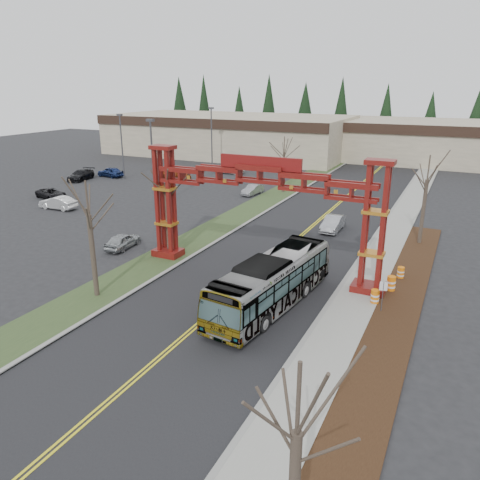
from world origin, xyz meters
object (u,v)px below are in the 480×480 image
Objects in this scene: light_pole_far at (212,134)px; retail_building_west at (229,135)px; barrel_north at (401,273)px; street_sign at (383,291)px; bare_tree_right_near at (297,434)px; parked_car_near_c at (51,193)px; light_pole_mid at (122,142)px; bare_tree_median_near at (89,215)px; parked_car_mid_a at (176,174)px; silver_sedan at (333,223)px; parked_car_far_b at (230,169)px; gateway_arch at (260,194)px; parked_car_far_c at (81,175)px; parked_car_near_b at (58,203)px; parked_car_near_a at (123,241)px; bare_tree_median_mid at (166,184)px; barrel_south at (375,297)px; parked_car_far_a at (253,190)px; barrel_mid at (391,284)px; bare_tree_median_far at (284,153)px; bare_tree_right_far at (427,180)px; parked_car_mid_b at (110,172)px; light_pole_near at (152,158)px; transit_bus at (272,282)px; retail_building_east at (452,142)px.

retail_building_west is at bearing 107.73° from light_pole_far.
street_sign is at bearing -93.07° from barrel_north.
light_pole_far is at bearing 120.79° from bare_tree_right_near.
parked_car_near_c is 14.64m from light_pole_mid.
parked_car_mid_a is at bearing 115.73° from bare_tree_median_near.
parked_car_far_b is (-22.45, 22.47, -0.04)m from silver_sedan.
bare_tree_right_near is (10.00, -20.79, -0.54)m from gateway_arch.
parked_car_near_b is at bearing -67.80° from parked_car_far_c.
bare_tree_median_mid reaches higher than parked_car_near_a.
parked_car_near_c reaches higher than barrel_north.
parked_car_far_a is at bearing 128.43° from barrel_south.
light_pole_mid reaches higher than parked_car_near_b.
parked_car_mid_a is at bearing 142.20° from barrel_mid.
bare_tree_median_far reaches higher than barrel_north.
bare_tree_right_far is 0.79× the size of light_pole_far.
bare_tree_right_far is (7.85, -0.52, 4.91)m from silver_sedan.
bare_tree_right_far is at bearing 90.00° from bare_tree_right_near.
parked_car_far_b is 46.84m from barrel_south.
retail_building_west reaches higher than parked_car_mid_b.
parked_car_far_c is 21.83m from light_pole_near.
gateway_arch reaches higher than barrel_mid.
bare_tree_median_far reaches higher than silver_sedan.
retail_building_west is at bearing 28.40° from parked_car_far_b.
retail_building_west is 64.39m from barrel_north.
light_pole_near reaches higher than parked_car_near_a.
parked_car_mid_a is 0.63× the size of bare_tree_right_near.
transit_bus reaches higher than parked_car_far_a.
parked_car_far_c reaches higher than silver_sedan.
light_pole_mid is at bearing 126.52° from bare_tree_median_near.
silver_sedan reaches higher than barrel_south.
parked_car_mid_b is 0.61× the size of bare_tree_median_far.
parked_car_mid_a is (-25.35, 27.71, -5.30)m from gateway_arch.
parked_car_near_b is 37.38m from barrel_mid.
light_pole_near is at bearing 60.91° from parked_car_mid_b.
bare_tree_median_mid is at bearing -106.25° from retail_building_east.
retail_building_east is 49.85m from bare_tree_right_far.
retail_building_west is 12.22× the size of parked_car_far_a.
bare_tree_median_far reaches higher than parked_car_far_b.
bare_tree_median_mid reaches higher than barrel_north.
light_pole_mid is 10.08× the size of barrel_north.
parked_car_near_c is 0.88× the size of parked_car_far_c.
parked_car_near_a is 1.01× the size of parked_car_far_a.
bare_tree_median_mid is 18.14m from barrel_mid.
bare_tree_median_near is at bearing -154.57° from transit_bus.
bare_tree_median_far is at bearing -105.26° from parked_car_near_a.
parked_car_far_b is 43.68m from barrel_north.
street_sign is at bearing -28.40° from light_pole_near.
retail_building_east reaches higher than barrel_north.
gateway_arch is 16.61× the size of barrel_mid.
retail_building_east reaches higher than parked_car_mid_a.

